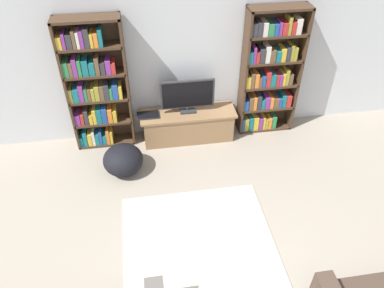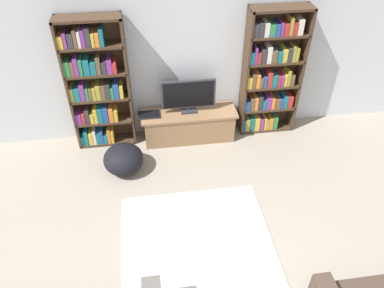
% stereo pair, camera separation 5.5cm
% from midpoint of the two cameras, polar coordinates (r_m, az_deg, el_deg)
% --- Properties ---
extents(wall_back, '(8.80, 0.06, 2.60)m').
position_cam_midpoint_polar(wall_back, '(5.68, -2.02, 13.13)').
color(wall_back, silver).
rests_on(wall_back, ground_plane).
extents(bookshelf_left, '(0.89, 0.30, 2.04)m').
position_cam_midpoint_polar(bookshelf_left, '(5.68, -14.10, 8.57)').
color(bookshelf_left, '#422D1E').
rests_on(bookshelf_left, ground_plane).
extents(bookshelf_right, '(0.89, 0.30, 2.04)m').
position_cam_midpoint_polar(bookshelf_right, '(5.96, 12.05, 10.31)').
color(bookshelf_right, '#422D1E').
rests_on(bookshelf_right, ground_plane).
extents(tv_stand, '(1.50, 0.47, 0.50)m').
position_cam_midpoint_polar(tv_stand, '(5.99, -0.22, 2.92)').
color(tv_stand, '#8E6B47').
rests_on(tv_stand, ground_plane).
extents(television, '(0.83, 0.16, 0.55)m').
position_cam_midpoint_polar(television, '(5.71, -0.27, 7.41)').
color(television, '#2D2D33').
rests_on(television, tv_stand).
extents(laptop, '(0.34, 0.21, 0.03)m').
position_cam_midpoint_polar(laptop, '(5.80, -6.31, 4.44)').
color(laptop, '#28282D').
rests_on(laptop, tv_stand).
extents(area_rug, '(1.81, 1.66, 0.02)m').
position_cam_midpoint_polar(area_rug, '(4.69, 1.16, -14.66)').
color(area_rug, beige).
rests_on(area_rug, ground_plane).
extents(beanbag_ottoman, '(0.58, 0.58, 0.43)m').
position_cam_midpoint_polar(beanbag_ottoman, '(5.49, -10.11, -2.28)').
color(beanbag_ottoman, black).
rests_on(beanbag_ottoman, ground_plane).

